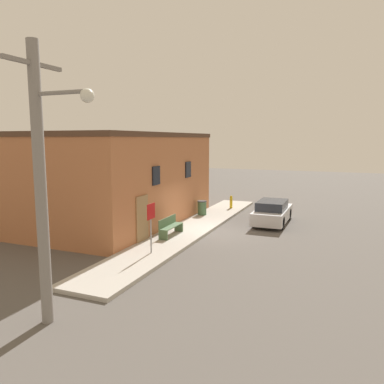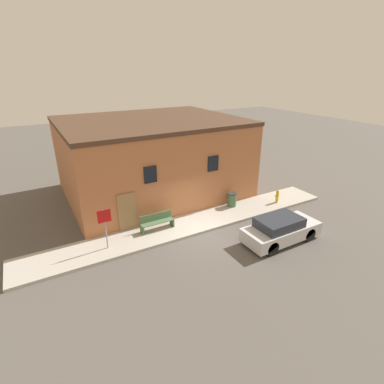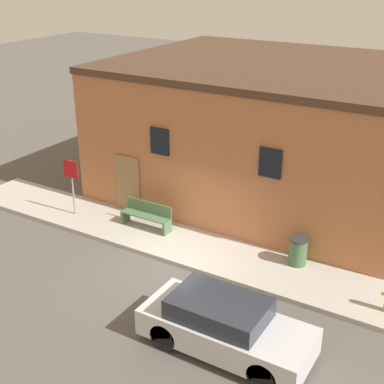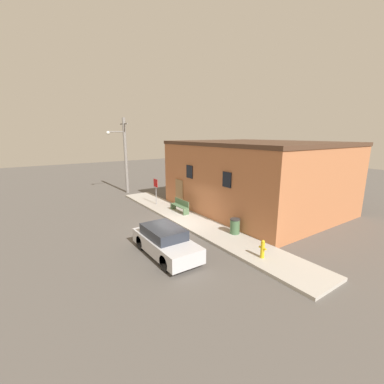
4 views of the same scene
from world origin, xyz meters
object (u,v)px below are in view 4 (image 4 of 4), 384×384
at_px(bench, 180,206).
at_px(parked_car, 165,242).
at_px(stop_sign, 156,187).
at_px(utility_pole, 125,154).
at_px(trash_bin, 235,226).
at_px(fire_hydrant, 263,249).

bearing_deg(bench, parked_car, -38.11).
xyz_separation_m(bench, parked_car, (5.01, -3.93, 0.06)).
bearing_deg(bench, stop_sign, -169.70).
relative_size(stop_sign, bench, 1.12).
xyz_separation_m(utility_pole, parked_car, (13.65, -3.19, -3.11)).
bearing_deg(stop_sign, parked_car, -23.75).
height_order(trash_bin, parked_car, parked_car).
bearing_deg(utility_pole, fire_hydrant, 0.33).
xyz_separation_m(trash_bin, parked_car, (-0.19, -4.28, 0.07)).
height_order(bench, utility_pole, utility_pole).
xyz_separation_m(fire_hydrant, parked_car, (-3.00, -3.28, 0.08)).
relative_size(fire_hydrant, stop_sign, 0.42).
relative_size(fire_hydrant, bench, 0.47).
distance_m(fire_hydrant, trash_bin, 2.99).
bearing_deg(utility_pole, bench, 4.91).
height_order(bench, trash_bin, bench).
bearing_deg(utility_pole, stop_sign, 2.33).
distance_m(stop_sign, trash_bin, 8.08).
relative_size(stop_sign, trash_bin, 2.36).
height_order(fire_hydrant, trash_bin, trash_bin).
relative_size(stop_sign, parked_car, 0.50).
height_order(stop_sign, bench, stop_sign).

